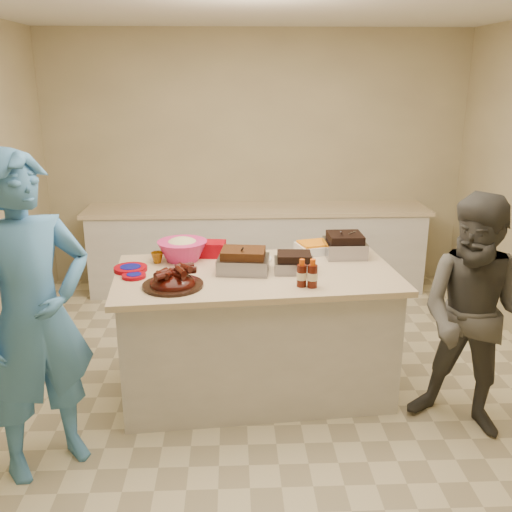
{
  "coord_description": "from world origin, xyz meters",
  "views": [
    {
      "loc": [
        -0.26,
        -3.67,
        2.23
      ],
      "look_at": [
        -0.1,
        0.13,
        1.02
      ],
      "focal_mm": 40.0,
      "sensor_mm": 36.0,
      "label": 1
    }
  ],
  "objects_px": {
    "guest_blue": "(52,461)",
    "guest_gray": "(463,426)",
    "island": "(256,388)",
    "bbq_bottle_a": "(301,286)",
    "plastic_cup": "(157,263)",
    "coleslaw_bowl": "(183,260)",
    "rib_platter": "(173,287)",
    "mustard_bottle": "(232,266)",
    "roasting_pan": "(344,256)",
    "bbq_bottle_b": "(312,287)"
  },
  "relations": [
    {
      "from": "island",
      "to": "guest_blue",
      "type": "xyz_separation_m",
      "value": [
        -1.27,
        -0.79,
        0.0
      ]
    },
    {
      "from": "bbq_bottle_a",
      "to": "plastic_cup",
      "type": "xyz_separation_m",
      "value": [
        -1.0,
        0.53,
        0.0
      ]
    },
    {
      "from": "coleslaw_bowl",
      "to": "mustard_bottle",
      "type": "xyz_separation_m",
      "value": [
        0.36,
        -0.15,
        0.0
      ]
    },
    {
      "from": "island",
      "to": "coleslaw_bowl",
      "type": "height_order",
      "value": "coleslaw_bowl"
    },
    {
      "from": "bbq_bottle_b",
      "to": "guest_gray",
      "type": "bearing_deg",
      "value": -12.3
    },
    {
      "from": "rib_platter",
      "to": "coleslaw_bowl",
      "type": "height_order",
      "value": "coleslaw_bowl"
    },
    {
      "from": "coleslaw_bowl",
      "to": "plastic_cup",
      "type": "height_order",
      "value": "coleslaw_bowl"
    },
    {
      "from": "mustard_bottle",
      "to": "bbq_bottle_b",
      "type": "bearing_deg",
      "value": -41.26
    },
    {
      "from": "guest_blue",
      "to": "island",
      "type": "bearing_deg",
      "value": -7.2
    },
    {
      "from": "rib_platter",
      "to": "coleslaw_bowl",
      "type": "xyz_separation_m",
      "value": [
        0.02,
        0.55,
        0.0
      ]
    },
    {
      "from": "island",
      "to": "coleslaw_bowl",
      "type": "distance_m",
      "value": 1.1
    },
    {
      "from": "roasting_pan",
      "to": "plastic_cup",
      "type": "xyz_separation_m",
      "value": [
        -1.4,
        -0.11,
        0.0
      ]
    },
    {
      "from": "coleslaw_bowl",
      "to": "guest_blue",
      "type": "distance_m",
      "value": 1.6
    },
    {
      "from": "roasting_pan",
      "to": "guest_blue",
      "type": "height_order",
      "value": "roasting_pan"
    },
    {
      "from": "rib_platter",
      "to": "island",
      "type": "bearing_deg",
      "value": 25.88
    },
    {
      "from": "bbq_bottle_a",
      "to": "guest_blue",
      "type": "bearing_deg",
      "value": -162.44
    },
    {
      "from": "mustard_bottle",
      "to": "guest_gray",
      "type": "xyz_separation_m",
      "value": [
        1.53,
        -0.68,
        -0.92
      ]
    },
    {
      "from": "bbq_bottle_b",
      "to": "guest_gray",
      "type": "relative_size",
      "value": 0.12
    },
    {
      "from": "roasting_pan",
      "to": "bbq_bottle_a",
      "type": "distance_m",
      "value": 0.76
    },
    {
      "from": "island",
      "to": "mustard_bottle",
      "type": "height_order",
      "value": "mustard_bottle"
    },
    {
      "from": "island",
      "to": "bbq_bottle_a",
      "type": "bearing_deg",
      "value": -51.63
    },
    {
      "from": "island",
      "to": "mustard_bottle",
      "type": "distance_m",
      "value": 0.95
    },
    {
      "from": "plastic_cup",
      "to": "guest_blue",
      "type": "relative_size",
      "value": 0.05
    },
    {
      "from": "mustard_bottle",
      "to": "coleslaw_bowl",
      "type": "bearing_deg",
      "value": 157.95
    },
    {
      "from": "coleslaw_bowl",
      "to": "guest_blue",
      "type": "height_order",
      "value": "coleslaw_bowl"
    },
    {
      "from": "island",
      "to": "guest_gray",
      "type": "relative_size",
      "value": 1.24
    },
    {
      "from": "rib_platter",
      "to": "bbq_bottle_b",
      "type": "height_order",
      "value": "bbq_bottle_b"
    },
    {
      "from": "guest_blue",
      "to": "coleslaw_bowl",
      "type": "bearing_deg",
      "value": 16.52
    },
    {
      "from": "rib_platter",
      "to": "mustard_bottle",
      "type": "relative_size",
      "value": 3.09
    },
    {
      "from": "plastic_cup",
      "to": "guest_blue",
      "type": "bearing_deg",
      "value": -118.68
    },
    {
      "from": "roasting_pan",
      "to": "bbq_bottle_a",
      "type": "xyz_separation_m",
      "value": [
        -0.4,
        -0.64,
        0.0
      ]
    },
    {
      "from": "coleslaw_bowl",
      "to": "island",
      "type": "bearing_deg",
      "value": -28.17
    },
    {
      "from": "bbq_bottle_a",
      "to": "guest_gray",
      "type": "height_order",
      "value": "bbq_bottle_a"
    },
    {
      "from": "plastic_cup",
      "to": "bbq_bottle_b",
      "type": "bearing_deg",
      "value": -27.25
    },
    {
      "from": "island",
      "to": "guest_blue",
      "type": "relative_size",
      "value": 1.03
    },
    {
      "from": "plastic_cup",
      "to": "guest_gray",
      "type": "bearing_deg",
      "value": -20.31
    },
    {
      "from": "roasting_pan",
      "to": "island",
      "type": "bearing_deg",
      "value": -153.9
    },
    {
      "from": "island",
      "to": "bbq_bottle_b",
      "type": "relative_size",
      "value": 10.26
    },
    {
      "from": "bbq_bottle_a",
      "to": "bbq_bottle_b",
      "type": "distance_m",
      "value": 0.07
    },
    {
      "from": "bbq_bottle_b",
      "to": "plastic_cup",
      "type": "xyz_separation_m",
      "value": [
        -1.06,
        0.55,
        0.0
      ]
    },
    {
      "from": "coleslaw_bowl",
      "to": "bbq_bottle_a",
      "type": "bearing_deg",
      "value": -35.62
    },
    {
      "from": "guest_blue",
      "to": "guest_gray",
      "type": "bearing_deg",
      "value": -33.55
    },
    {
      "from": "island",
      "to": "mustard_bottle",
      "type": "xyz_separation_m",
      "value": [
        -0.17,
        0.14,
        0.92
      ]
    },
    {
      "from": "island",
      "to": "coleslaw_bowl",
      "type": "bearing_deg",
      "value": 146.89
    },
    {
      "from": "rib_platter",
      "to": "roasting_pan",
      "type": "distance_m",
      "value": 1.38
    },
    {
      "from": "plastic_cup",
      "to": "guest_blue",
      "type": "xyz_separation_m",
      "value": [
        -0.56,
        -1.02,
        -0.92
      ]
    },
    {
      "from": "bbq_bottle_a",
      "to": "plastic_cup",
      "type": "distance_m",
      "value": 1.13
    },
    {
      "from": "guest_gray",
      "to": "island",
      "type": "bearing_deg",
      "value": -168.54
    },
    {
      "from": "rib_platter",
      "to": "guest_blue",
      "type": "relative_size",
      "value": 0.21
    },
    {
      "from": "guest_blue",
      "to": "plastic_cup",
      "type": "bearing_deg",
      "value": 22.29
    }
  ]
}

